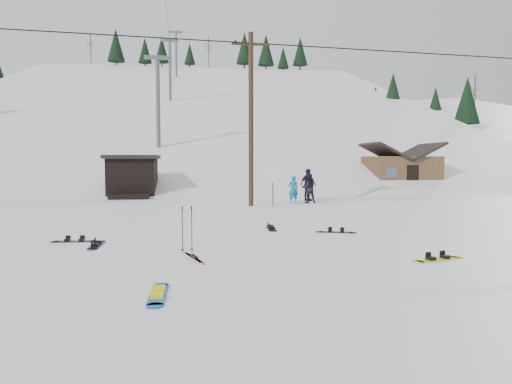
{
  "coord_description": "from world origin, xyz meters",
  "views": [
    {
      "loc": [
        -0.89,
        -9.83,
        2.41
      ],
      "look_at": [
        1.0,
        4.47,
        1.4
      ],
      "focal_mm": 32.0,
      "sensor_mm": 36.0,
      "label": 1
    }
  ],
  "objects": [
    {
      "name": "ski_slope",
      "position": [
        0.0,
        55.0,
        -12.0
      ],
      "size": [
        60.0,
        85.24,
        65.97
      ],
      "primitive_type": "cube",
      "rotation": [
        0.31,
        0.0,
        0.0
      ],
      "color": "white",
      "rests_on": "ground"
    },
    {
      "name": "skier_navy",
      "position": [
        5.68,
        16.37,
        0.96
      ],
      "size": [
        1.04,
        1.18,
        1.92
      ],
      "primitive_type": "imported",
      "rotation": [
        0.0,
        0.0,
        2.21
      ],
      "color": "#1B193F",
      "rests_on": "ground"
    },
    {
      "name": "board_scatter_b",
      "position": [
        -3.69,
        3.38,
        0.03
      ],
      "size": [
        0.28,
        1.46,
        0.1
      ],
      "rotation": [
        0.0,
        0.0,
        1.58
      ],
      "color": "black",
      "rests_on": "ground"
    },
    {
      "name": "hero_skis",
      "position": [
        -0.95,
        1.32,
        0.02
      ],
      "size": [
        0.56,
        1.47,
        0.08
      ],
      "rotation": [
        0.0,
        0.0,
        0.32
      ],
      "color": "#AF3612",
      "rests_on": "ground"
    },
    {
      "name": "lift_tower_far",
      "position": [
        -4.0,
        70.0,
        20.86
      ],
      "size": [
        2.2,
        0.36,
        8.0
      ],
      "color": "#595B60",
      "rests_on": "ski_slope"
    },
    {
      "name": "board_scatter_f",
      "position": [
        1.73,
        5.9,
        0.03
      ],
      "size": [
        0.34,
        1.47,
        0.1
      ],
      "rotation": [
        0.0,
        0.0,
        1.51
      ],
      "color": "black",
      "rests_on": "ground"
    },
    {
      "name": "skier_teal",
      "position": [
        4.53,
        15.17,
        0.77
      ],
      "size": [
        0.57,
        0.39,
        1.54
      ],
      "primitive_type": "imported",
      "rotation": [
        0.0,
        0.0,
        3.18
      ],
      "color": "#0D6A8A",
      "rests_on": "ground"
    },
    {
      "name": "treeline_right",
      "position": [
        36.0,
        42.0,
        0.0
      ],
      "size": [
        20.0,
        60.0,
        10.0
      ],
      "primitive_type": null,
      "color": "black",
      "rests_on": "ground"
    },
    {
      "name": "lift_hut",
      "position": [
        -5.0,
        20.94,
        1.36
      ],
      "size": [
        3.4,
        4.1,
        2.75
      ],
      "color": "black",
      "rests_on": "ground"
    },
    {
      "name": "board_scatter_e",
      "position": [
        4.89,
        0.35,
        0.03
      ],
      "size": [
        1.5,
        0.64,
        0.11
      ],
      "rotation": [
        0.0,
        0.0,
        0.28
      ],
      "color": "#F2FF1C",
      "rests_on": "ground"
    },
    {
      "name": "hero_snowboard",
      "position": [
        -1.58,
        -1.69,
        0.03
      ],
      "size": [
        0.3,
        1.55,
        0.11
      ],
      "rotation": [
        0.0,
        0.0,
        1.56
      ],
      "color": "#1A4AAA",
      "rests_on": "ground"
    },
    {
      "name": "treeline_crest",
      "position": [
        0.0,
        86.0,
        0.0
      ],
      "size": [
        50.0,
        6.0,
        10.0
      ],
      "primitive_type": null,
      "color": "black",
      "rests_on": "ski_slope"
    },
    {
      "name": "ski_poles",
      "position": [
        -1.13,
        2.2,
        0.62
      ],
      "size": [
        0.33,
        0.09,
        1.2
      ],
      "color": "black",
      "rests_on": "ground"
    },
    {
      "name": "lift_tower_near",
      "position": [
        -4.0,
        30.0,
        7.86
      ],
      "size": [
        2.2,
        0.36,
        8.0
      ],
      "color": "#595B60",
      "rests_on": "ski_slope"
    },
    {
      "name": "lift_tower_mid",
      "position": [
        -4.0,
        50.0,
        14.36
      ],
      "size": [
        2.2,
        0.36,
        8.0
      ],
      "color": "#595B60",
      "rests_on": "ski_slope"
    },
    {
      "name": "trail_sign",
      "position": [
        3.1,
        13.58,
        1.27
      ],
      "size": [
        0.5,
        0.09,
        1.85
      ],
      "color": "#595B60",
      "rests_on": "ground"
    },
    {
      "name": "skier_pink",
      "position": [
        13.54,
        22.66,
        0.91
      ],
      "size": [
        1.21,
        0.75,
        1.81
      ],
      "primitive_type": "imported",
      "rotation": [
        0.0,
        0.0,
        3.2
      ],
      "color": "#EF5472",
      "rests_on": "ground"
    },
    {
      "name": "ridge_right",
      "position": [
        38.0,
        50.0,
        -11.0
      ],
      "size": [
        45.66,
        93.98,
        54.59
      ],
      "primitive_type": "cube",
      "rotation": [
        0.21,
        -0.05,
        -0.12
      ],
      "color": "silver",
      "rests_on": "ground"
    },
    {
      "name": "skier_dark",
      "position": [
        5.41,
        15.14,
        0.83
      ],
      "size": [
        0.83,
        0.65,
        1.67
      ],
      "primitive_type": "imported",
      "rotation": [
        0.0,
        0.0,
        3.17
      ],
      "color": "black",
      "rests_on": "ground"
    },
    {
      "name": "cabin",
      "position": [
        15.0,
        24.0,
        1.48
      ],
      "size": [
        5.39,
        4.4,
        3.77
      ],
      "color": "brown",
      "rests_on": "ground"
    },
    {
      "name": "ground",
      "position": [
        0.0,
        0.0,
        0.0
      ],
      "size": [
        200.0,
        200.0,
        0.0
      ],
      "primitive_type": "plane",
      "color": "silver",
      "rests_on": "ground"
    },
    {
      "name": "board_scatter_d",
      "position": [
        3.73,
        4.74,
        0.02
      ],
      "size": [
        1.3,
        0.58,
        0.09
      ],
      "rotation": [
        0.0,
        0.0,
        -0.31
      ],
      "color": "black",
      "rests_on": "ground"
    },
    {
      "name": "utility_pole",
      "position": [
        2.0,
        14.0,
        4.68
      ],
      "size": [
        2.0,
        0.26,
        9.0
      ],
      "color": "#3A2819",
      "rests_on": "ground"
    },
    {
      "name": "board_scatter_a",
      "position": [
        -4.46,
        4.08,
        0.03
      ],
      "size": [
        1.4,
        0.32,
        0.1
      ],
      "rotation": [
        0.0,
        0.0,
        -0.05
      ],
      "color": "black",
      "rests_on": "ground"
    }
  ]
}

